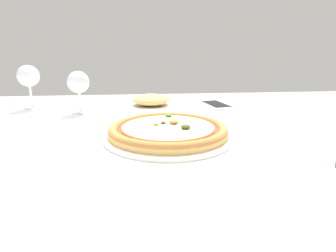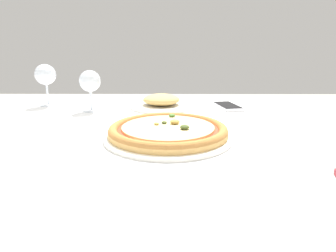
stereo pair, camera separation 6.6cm
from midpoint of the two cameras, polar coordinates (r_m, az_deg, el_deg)
name	(u,v)px [view 1 (the left image)]	position (r m, az deg, el deg)	size (l,w,h in m)	color
dining_table	(102,160)	(0.75, -15.73, -6.80)	(1.38, 1.12, 0.71)	brown
pizza_plate	(168,131)	(0.67, -2.84, -1.10)	(0.30, 0.30, 0.04)	white
wine_glass_far_left	(78,84)	(0.98, -19.64, 8.10)	(0.07, 0.07, 0.14)	silver
wine_glass_far_right	(28,77)	(1.12, -28.06, 8.74)	(0.07, 0.07, 0.15)	silver
cell_phone	(216,105)	(1.04, 7.92, 4.21)	(0.10, 0.15, 0.01)	white
side_plate	(151,103)	(1.01, -5.35, 4.74)	(0.23, 0.23, 0.05)	white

